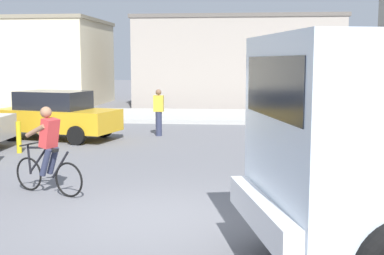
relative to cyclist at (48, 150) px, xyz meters
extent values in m
plane|color=slate|center=(2.40, -1.35, -0.86)|extent=(120.00, 120.00, 0.00)
cube|color=#ADADA8|center=(2.40, 13.72, -0.78)|extent=(80.00, 5.00, 0.16)
cube|color=silver|center=(4.01, -3.49, -0.06)|extent=(0.80, 2.36, 0.36)
cube|color=black|center=(4.15, -3.45, 1.43)|extent=(0.62, 2.09, 0.70)
torus|color=black|center=(4.76, -1.99, -0.31)|extent=(1.13, 0.49, 1.10)
cylinder|color=red|center=(4.76, -1.99, -0.31)|extent=(0.55, 0.41, 0.50)
torus|color=black|center=(-0.50, 0.21, -0.52)|extent=(0.64, 0.30, 0.68)
torus|color=black|center=(0.47, -0.20, -0.52)|extent=(0.64, 0.30, 0.68)
cylinder|color=black|center=(-0.18, 0.07, 0.04)|extent=(0.57, 0.27, 0.09)
cylinder|color=black|center=(-0.23, 0.10, -0.20)|extent=(0.49, 0.24, 0.57)
cylinder|color=black|center=(0.29, -0.12, -0.25)|extent=(0.42, 0.21, 0.57)
cylinder|color=black|center=(-0.47, 0.20, -0.23)|extent=(0.10, 0.08, 0.59)
cylinder|color=black|center=(-0.45, 0.19, 0.09)|extent=(0.22, 0.47, 0.03)
cube|color=black|center=(0.10, -0.04, 0.02)|extent=(0.27, 0.20, 0.06)
cube|color=#D13838|center=(0.05, -0.02, 0.35)|extent=(0.39, 0.41, 0.59)
sphere|color=#9E7051|center=(-0.01, 0.00, 0.75)|extent=(0.22, 0.22, 0.22)
cylinder|color=#2D334C|center=(-0.01, -0.10, -0.21)|extent=(0.33, 0.23, 0.57)
cylinder|color=#9E7051|center=(-0.19, -0.09, 0.40)|extent=(0.49, 0.27, 0.29)
cylinder|color=#2D334C|center=(0.06, 0.08, -0.21)|extent=(0.33, 0.23, 0.57)
cylinder|color=#9E7051|center=(-0.07, 0.20, 0.40)|extent=(0.49, 0.27, 0.29)
cube|color=gold|center=(-2.37, 6.83, -0.21)|extent=(4.29, 2.61, 0.70)
cube|color=black|center=(-2.51, 6.86, 0.44)|extent=(2.48, 1.93, 0.60)
cylinder|color=black|center=(-0.96, 7.36, -0.56)|extent=(0.63, 0.32, 0.60)
cylinder|color=black|center=(-1.36, 5.70, -0.56)|extent=(0.63, 0.32, 0.60)
cylinder|color=black|center=(-3.37, 7.95, -0.56)|extent=(0.63, 0.32, 0.60)
cylinder|color=black|center=(-3.77, 6.30, -0.56)|extent=(0.63, 0.32, 0.60)
cube|color=white|center=(7.27, 7.90, -0.21)|extent=(4.27, 2.50, 0.70)
cube|color=black|center=(7.41, 7.93, 0.44)|extent=(2.45, 1.87, 0.60)
cylinder|color=black|center=(6.23, 6.81, -0.56)|extent=(0.62, 0.30, 0.60)
cylinder|color=black|center=(5.88, 8.47, -0.56)|extent=(0.62, 0.30, 0.60)
cylinder|color=black|center=(8.30, 8.99, -0.56)|extent=(0.62, 0.30, 0.60)
cylinder|color=#2D334C|center=(0.85, 7.89, -0.44)|extent=(0.22, 0.22, 0.85)
cube|color=gold|center=(0.85, 7.89, 0.27)|extent=(0.34, 0.22, 0.56)
sphere|color=brown|center=(0.85, 7.89, 0.66)|extent=(0.20, 0.20, 0.20)
cylinder|color=gold|center=(-2.53, 4.20, -0.41)|extent=(0.14, 0.14, 0.90)
cube|color=beige|center=(-9.35, 20.01, 1.54)|extent=(9.24, 6.86, 4.81)
cube|color=gray|center=(-9.35, 20.01, 4.05)|extent=(9.43, 6.99, 0.20)
cube|color=#9E9389|center=(3.39, 19.99, 1.56)|extent=(11.27, 5.21, 4.85)
cube|color=#5E5852|center=(3.39, 19.99, 4.09)|extent=(11.49, 5.31, 0.20)
camera|label=1|loc=(3.78, -9.36, 1.73)|focal=47.38mm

